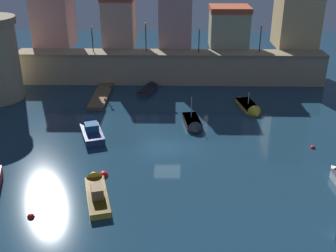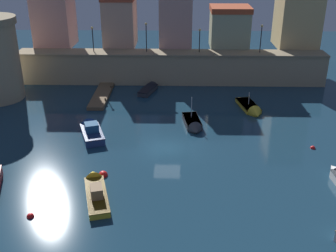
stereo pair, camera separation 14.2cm
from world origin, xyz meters
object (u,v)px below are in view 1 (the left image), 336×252
at_px(mooring_buoy_0, 31,217).
at_px(mooring_buoy_1, 313,148).
at_px(quay_lamp_2, 199,36).
at_px(quay_lamp_1, 146,33).
at_px(moored_boat_4, 150,88).
at_px(quay_lamp_3, 261,34).
at_px(moored_boat_2, 91,130).
at_px(moored_boat_1, 96,189).
at_px(moored_boat_3, 193,124).
at_px(mooring_buoy_2, 104,176).
at_px(quay_lamp_0, 92,35).
at_px(moored_boat_0, 251,109).

distance_m(mooring_buoy_0, mooring_buoy_1, 25.28).
height_order(mooring_buoy_0, mooring_buoy_1, mooring_buoy_0).
bearing_deg(quay_lamp_2, quay_lamp_1, -180.00).
bearing_deg(moored_boat_4, quay_lamp_3, -59.06).
xyz_separation_m(moored_boat_2, moored_boat_4, (5.01, 13.05, -0.16)).
relative_size(quay_lamp_1, moored_boat_4, 0.77).
bearing_deg(mooring_buoy_1, moored_boat_1, -157.64).
height_order(moored_boat_2, moored_boat_4, moored_boat_2).
xyz_separation_m(moored_boat_3, moored_boat_4, (-5.15, 11.11, -0.04)).
xyz_separation_m(moored_boat_1, moored_boat_3, (7.85, 12.09, 0.01)).
xyz_separation_m(mooring_buoy_0, mooring_buoy_2, (4.17, 5.62, 0.00)).
distance_m(quay_lamp_2, quay_lamp_3, 7.87).
distance_m(moored_boat_3, moored_boat_4, 12.25).
bearing_deg(moored_boat_1, moored_boat_4, -22.00).
distance_m(mooring_buoy_1, mooring_buoy_2, 19.37).
relative_size(quay_lamp_0, mooring_buoy_1, 6.93).
relative_size(mooring_buoy_1, mooring_buoy_2, 0.60).
bearing_deg(moored_boat_3, moored_boat_2, -87.73).
relative_size(moored_boat_2, mooring_buoy_1, 11.86).
xyz_separation_m(quay_lamp_1, moored_boat_2, (-4.42, -16.44, -6.15)).
bearing_deg(moored_boat_3, quay_lamp_3, 139.66).
bearing_deg(mooring_buoy_0, moored_boat_4, 75.70).
distance_m(moored_boat_3, mooring_buoy_2, 12.32).
height_order(quay_lamp_3, mooring_buoy_2, quay_lamp_3).
height_order(quay_lamp_0, moored_boat_0, quay_lamp_0).
bearing_deg(quay_lamp_1, quay_lamp_0, 180.00).
xyz_separation_m(quay_lamp_0, quay_lamp_1, (6.95, 0.00, 0.31)).
relative_size(quay_lamp_2, moored_boat_0, 0.54).
distance_m(moored_boat_3, mooring_buoy_0, 19.32).
relative_size(moored_boat_2, mooring_buoy_2, 7.14).
xyz_separation_m(quay_lamp_2, mooring_buoy_1, (9.82, -18.86, -6.21)).
bearing_deg(mooring_buoy_2, mooring_buoy_0, -126.59).
bearing_deg(quay_lamp_0, quay_lamp_1, 0.00).
bearing_deg(quay_lamp_0, moored_boat_3, -48.83).
xyz_separation_m(moored_boat_2, mooring_buoy_1, (21.11, -2.42, -0.48)).
xyz_separation_m(quay_lamp_3, moored_boat_3, (-9.00, -14.50, -6.17)).
bearing_deg(mooring_buoy_2, mooring_buoy_1, 15.76).
height_order(quay_lamp_0, moored_boat_1, quay_lamp_0).
xyz_separation_m(quay_lamp_0, quay_lamp_3, (21.68, 0.00, 0.20)).
bearing_deg(mooring_buoy_0, quay_lamp_1, 78.36).
xyz_separation_m(quay_lamp_2, moored_boat_2, (-11.29, -16.44, -5.73)).
bearing_deg(quay_lamp_3, moored_boat_4, -166.53).
xyz_separation_m(quay_lamp_1, moored_boat_0, (12.42, -9.99, -6.38)).
xyz_separation_m(moored_boat_2, mooring_buoy_2, (2.47, -7.68, -0.48)).
height_order(moored_boat_0, moored_boat_3, moored_boat_3).
relative_size(moored_boat_3, moored_boat_4, 0.97).
bearing_deg(moored_boat_2, moored_boat_4, -40.45).
bearing_deg(quay_lamp_0, moored_boat_2, -81.26).
bearing_deg(moored_boat_1, quay_lamp_3, -47.72).
height_order(quay_lamp_1, mooring_buoy_1, quay_lamp_1).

